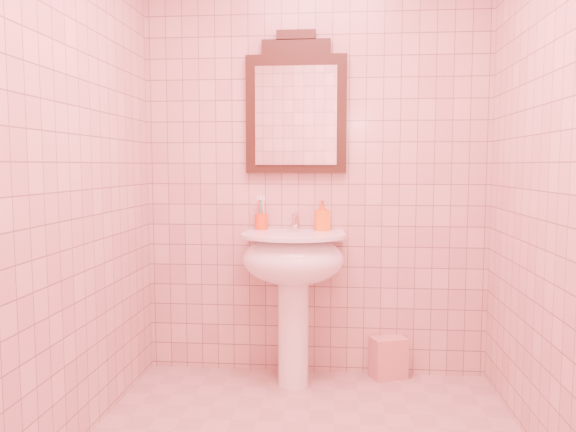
# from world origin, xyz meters

# --- Properties ---
(back_wall) EXTENTS (2.00, 0.02, 2.50)m
(back_wall) POSITION_xyz_m (0.00, 1.10, 1.25)
(back_wall) COLOR #D5A695
(back_wall) RESTS_ON floor
(pedestal_sink) EXTENTS (0.58, 0.58, 0.86)m
(pedestal_sink) POSITION_xyz_m (-0.11, 0.87, 0.66)
(pedestal_sink) COLOR white
(pedestal_sink) RESTS_ON floor
(faucet) EXTENTS (0.04, 0.16, 0.11)m
(faucet) POSITION_xyz_m (-0.11, 1.01, 0.92)
(faucet) COLOR white
(faucet) RESTS_ON pedestal_sink
(mirror) EXTENTS (0.58, 0.06, 0.81)m
(mirror) POSITION_xyz_m (-0.11, 1.07, 1.57)
(mirror) COLOR black
(mirror) RESTS_ON back_wall
(toothbrush_cup) EXTENTS (0.08, 0.08, 0.17)m
(toothbrush_cup) POSITION_xyz_m (-0.31, 1.04, 0.91)
(toothbrush_cup) COLOR red
(toothbrush_cup) RESTS_ON pedestal_sink
(soap_dispenser) EXTENTS (0.09, 0.10, 0.18)m
(soap_dispenser) POSITION_xyz_m (0.05, 1.01, 0.95)
(soap_dispenser) COLOR orange
(soap_dispenser) RESTS_ON pedestal_sink
(towel) EXTENTS (0.23, 0.19, 0.24)m
(towel) POSITION_xyz_m (0.44, 1.04, 0.12)
(towel) COLOR #E29885
(towel) RESTS_ON floor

